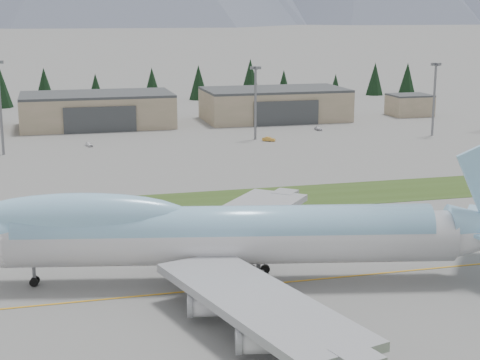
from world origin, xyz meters
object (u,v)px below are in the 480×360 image
object	(u,v)px
boeing_747_freighter	(227,234)
hangar_right	(275,104)
service_vehicle_c	(318,130)
hangar_center	(97,110)
service_vehicle_a	(89,146)
service_vehicle_b	(269,141)

from	to	relation	value
boeing_747_freighter	hangar_right	bearing A→B (deg)	82.34
service_vehicle_c	hangar_center	bearing A→B (deg)	155.56
hangar_center	boeing_747_freighter	bearing A→B (deg)	-86.99
boeing_747_freighter	hangar_right	world-z (taller)	boeing_747_freighter
hangar_center	service_vehicle_a	world-z (taller)	hangar_center
hangar_center	hangar_right	size ratio (longest dim) A/B	1.00
boeing_747_freighter	service_vehicle_b	world-z (taller)	boeing_747_freighter
service_vehicle_a	service_vehicle_b	bearing A→B (deg)	-21.22
hangar_right	service_vehicle_c	xyz separation A→B (m)	(6.58, -25.46, -5.39)
hangar_center	service_vehicle_b	bearing A→B (deg)	-41.86
boeing_747_freighter	hangar_center	xyz separation A→B (m)	(-7.76, 147.75, -1.55)
service_vehicle_c	boeing_747_freighter	bearing A→B (deg)	-119.20
hangar_center	service_vehicle_c	distance (m)	71.49
hangar_center	service_vehicle_b	world-z (taller)	hangar_center
boeing_747_freighter	service_vehicle_c	world-z (taller)	boeing_747_freighter
hangar_center	service_vehicle_a	distance (m)	37.04
hangar_center	service_vehicle_b	size ratio (longest dim) A/B	12.63
service_vehicle_a	service_vehicle_c	size ratio (longest dim) A/B	0.95
service_vehicle_b	hangar_right	bearing A→B (deg)	12.79
hangar_center	service_vehicle_c	world-z (taller)	hangar_center
hangar_center	service_vehicle_c	xyz separation A→B (m)	(66.58, -25.46, -5.39)
boeing_747_freighter	service_vehicle_b	distance (m)	113.55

